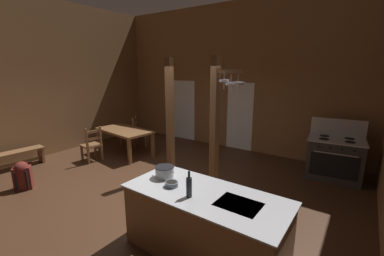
% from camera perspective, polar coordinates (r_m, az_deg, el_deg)
% --- Properties ---
extents(ground_plane, '(8.68, 8.10, 0.10)m').
position_cam_1_polar(ground_plane, '(5.52, -10.05, -13.97)').
color(ground_plane, '#422819').
extents(wall_back, '(8.68, 0.14, 4.34)m').
position_cam_1_polar(wall_back, '(7.99, 8.59, 11.05)').
color(wall_back, brown).
rests_on(wall_back, ground_plane).
extents(wall_left, '(0.14, 8.10, 4.34)m').
position_cam_1_polar(wall_left, '(8.27, -31.29, 9.38)').
color(wall_left, brown).
rests_on(wall_left, ground_plane).
extents(glazed_door_back_left, '(1.00, 0.01, 2.05)m').
position_cam_1_polar(glazed_door_back_left, '(8.96, -2.13, 4.05)').
color(glazed_door_back_left, white).
rests_on(glazed_door_back_left, ground_plane).
extents(glazed_panel_back_right, '(0.84, 0.01, 2.05)m').
position_cam_1_polar(glazed_panel_back_right, '(7.88, 10.64, 2.56)').
color(glazed_panel_back_right, white).
rests_on(glazed_panel_back_right, ground_plane).
extents(kitchen_island, '(2.18, 1.00, 0.89)m').
position_cam_1_polar(kitchen_island, '(3.61, 2.84, -20.67)').
color(kitchen_island, brown).
rests_on(kitchen_island, ground_plane).
extents(stove_range, '(1.21, 0.91, 1.32)m').
position_cam_1_polar(stove_range, '(6.62, 29.34, -5.89)').
color(stove_range, '#313131').
rests_on(stove_range, ground_plane).
extents(support_post_with_pot_rack, '(0.69, 0.26, 2.69)m').
position_cam_1_polar(support_post_with_pot_rack, '(4.91, 5.50, 1.55)').
color(support_post_with_pot_rack, brown).
rests_on(support_post_with_pot_rack, ground_plane).
extents(support_post_center, '(0.14, 0.14, 2.69)m').
position_cam_1_polar(support_post_center, '(5.82, -4.97, 2.18)').
color(support_post_center, brown).
rests_on(support_post_center, ground_plane).
extents(dining_table, '(1.80, 1.12, 0.74)m').
position_cam_1_polar(dining_table, '(7.59, -14.93, -0.98)').
color(dining_table, brown).
rests_on(dining_table, ground_plane).
extents(ladderback_chair_near_window, '(0.50, 0.50, 0.95)m').
position_cam_1_polar(ladderback_chair_near_window, '(7.35, -21.54, -3.54)').
color(ladderback_chair_near_window, brown).
rests_on(ladderback_chair_near_window, ground_plane).
extents(ladderback_chair_by_post, '(0.61, 0.61, 0.95)m').
position_cam_1_polar(ladderback_chair_by_post, '(8.43, -11.81, -0.79)').
color(ladderback_chair_by_post, brown).
rests_on(ladderback_chair_by_post, ground_plane).
extents(bench_along_left_wall, '(0.46, 1.35, 0.44)m').
position_cam_1_polar(bench_along_left_wall, '(7.76, -35.03, -5.35)').
color(bench_along_left_wall, brown).
rests_on(bench_along_left_wall, ground_plane).
extents(backpack, '(0.38, 0.39, 0.60)m').
position_cam_1_polar(backpack, '(6.39, -33.82, -8.70)').
color(backpack, maroon).
rests_on(backpack, ground_plane).
extents(stockpot_on_counter, '(0.35, 0.28, 0.16)m').
position_cam_1_polar(stockpot_on_counter, '(3.81, -6.18, -9.76)').
color(stockpot_on_counter, '#B7BABF').
rests_on(stockpot_on_counter, kitchen_island).
extents(mixing_bowl_on_counter, '(0.18, 0.18, 0.07)m').
position_cam_1_polar(mixing_bowl_on_counter, '(3.55, -4.63, -12.45)').
color(mixing_bowl_on_counter, slate).
rests_on(mixing_bowl_on_counter, kitchen_island).
extents(bottle_tall_on_counter, '(0.07, 0.07, 0.34)m').
position_cam_1_polar(bottle_tall_on_counter, '(3.23, -0.67, -13.06)').
color(bottle_tall_on_counter, '#1E2328').
rests_on(bottle_tall_on_counter, kitchen_island).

